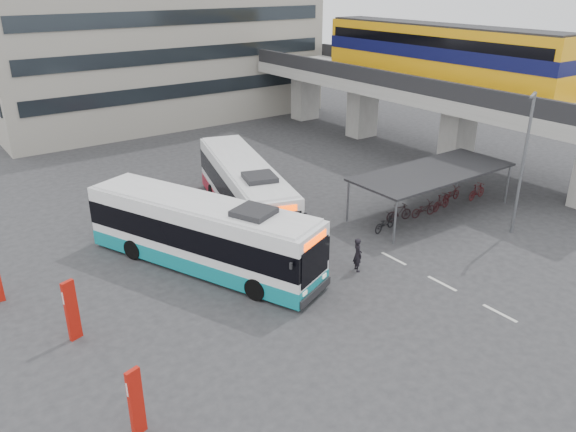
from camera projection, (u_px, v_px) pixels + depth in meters
ground at (356, 273)px, 26.13m from camera, size 120.00×120.00×0.00m
viaduct at (427, 72)px, 41.28m from camera, size 8.00×32.00×9.68m
bike_shelter at (431, 189)px, 32.37m from camera, size 10.00×4.00×2.54m
road_markings at (442, 283)px, 25.25m from camera, size 0.15×7.60×0.01m
bus_main at (245, 191)px, 31.46m from camera, size 5.99×12.33×3.58m
bus_teal at (202, 234)px, 26.16m from camera, size 7.06×12.16×3.57m
pedestrian at (358, 255)px, 26.07m from camera, size 0.58×0.70×1.65m
lamp_post at (524, 156)px, 28.55m from camera, size 1.26×0.65×7.55m
sign_totem_south at (136, 401)px, 16.53m from camera, size 0.50×0.27×2.33m
sign_totem_mid at (72, 310)px, 20.94m from camera, size 0.52×0.31×2.48m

